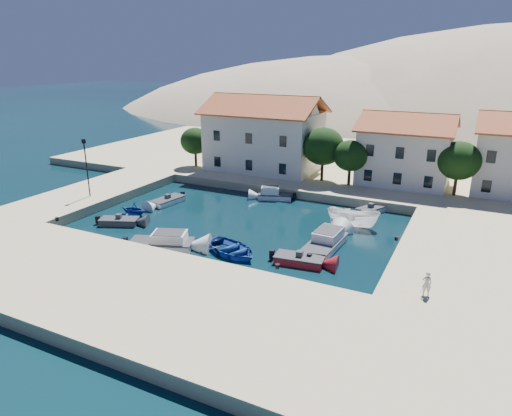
# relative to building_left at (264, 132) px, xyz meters

# --- Properties ---
(ground) EXTENTS (400.00, 400.00, 0.00)m
(ground) POSITION_rel_building_left_xyz_m (6.00, -28.00, -5.94)
(ground) COLOR black
(ground) RESTS_ON ground
(quay_south) EXTENTS (52.00, 12.00, 1.00)m
(quay_south) POSITION_rel_building_left_xyz_m (6.00, -34.00, -5.44)
(quay_south) COLOR #CEBE8D
(quay_south) RESTS_ON ground
(quay_east) EXTENTS (11.00, 20.00, 1.00)m
(quay_east) POSITION_rel_building_left_xyz_m (26.50, -18.00, -5.44)
(quay_east) COLOR #CEBE8D
(quay_east) RESTS_ON ground
(quay_west) EXTENTS (8.00, 20.00, 1.00)m
(quay_west) POSITION_rel_building_left_xyz_m (-13.00, -18.00, -5.44)
(quay_west) COLOR #CEBE8D
(quay_west) RESTS_ON ground
(quay_north) EXTENTS (80.00, 36.00, 1.00)m
(quay_north) POSITION_rel_building_left_xyz_m (8.00, 10.00, -5.44)
(quay_north) COLOR #CEBE8D
(quay_north) RESTS_ON ground
(hills) EXTENTS (254.00, 176.00, 99.00)m
(hills) POSITION_rel_building_left_xyz_m (26.64, 95.62, -29.34)
(hills) COLOR tan
(hills) RESTS_ON ground
(building_left) EXTENTS (14.70, 9.45, 9.70)m
(building_left) POSITION_rel_building_left_xyz_m (0.00, 0.00, 0.00)
(building_left) COLOR silver
(building_left) RESTS_ON quay_north
(building_mid) EXTENTS (10.50, 8.40, 8.30)m
(building_mid) POSITION_rel_building_left_xyz_m (18.00, 1.00, -0.71)
(building_mid) COLOR silver
(building_mid) RESTS_ON quay_north
(trees) EXTENTS (37.30, 5.30, 6.45)m
(trees) POSITION_rel_building_left_xyz_m (10.51, -2.54, -1.10)
(trees) COLOR #382314
(trees) RESTS_ON quay_north
(lamppost) EXTENTS (0.35, 0.25, 6.22)m
(lamppost) POSITION_rel_building_left_xyz_m (-11.50, -20.00, -1.18)
(lamppost) COLOR black
(lamppost) RESTS_ON quay_west
(bollards) EXTENTS (29.36, 9.56, 0.30)m
(bollards) POSITION_rel_building_left_xyz_m (8.80, -24.13, -4.79)
(bollards) COLOR black
(bollards) RESTS_ON ground
(motorboat_grey_sw) EXTENTS (3.96, 2.88, 1.25)m
(motorboat_grey_sw) POSITION_rel_building_left_xyz_m (-4.42, -23.34, -5.64)
(motorboat_grey_sw) COLOR #37383C
(motorboat_grey_sw) RESTS_ON ground
(cabin_cruiser_south) EXTENTS (5.83, 4.07, 1.60)m
(cabin_cruiser_south) POSITION_rel_building_left_xyz_m (2.73, -26.06, -5.46)
(cabin_cruiser_south) COLOR white
(cabin_cruiser_south) RESTS_ON ground
(rowboat_south) EXTENTS (6.49, 5.65, 1.12)m
(rowboat_south) POSITION_rel_building_left_xyz_m (8.62, -24.47, -5.94)
(rowboat_south) COLOR navy
(rowboat_south) RESTS_ON ground
(motorboat_red_se) EXTENTS (4.04, 2.18, 1.25)m
(motorboat_red_se) POSITION_rel_building_left_xyz_m (14.37, -23.74, -5.64)
(motorboat_red_se) COLOR maroon
(motorboat_red_se) RESTS_ON ground
(cabin_cruiser_east) EXTENTS (2.58, 5.83, 1.60)m
(cabin_cruiser_east) POSITION_rel_building_left_xyz_m (15.21, -20.00, -5.46)
(cabin_cruiser_east) COLOR white
(cabin_cruiser_east) RESTS_ON ground
(boat_east) EXTENTS (5.08, 1.98, 1.95)m
(boat_east) POSITION_rel_building_left_xyz_m (15.97, -13.84, -5.94)
(boat_east) COLOR white
(boat_east) RESTS_ON ground
(motorboat_white_ne) EXTENTS (2.83, 3.67, 1.25)m
(motorboat_white_ne) POSITION_rel_building_left_xyz_m (16.59, -9.13, -5.64)
(motorboat_white_ne) COLOR white
(motorboat_white_ne) RESTS_ON ground
(rowboat_west) EXTENTS (3.01, 2.63, 1.52)m
(rowboat_west) POSITION_rel_building_left_xyz_m (-5.06, -20.49, -5.94)
(rowboat_west) COLOR navy
(rowboat_west) RESTS_ON ground
(motorboat_white_west) EXTENTS (2.32, 4.20, 1.25)m
(motorboat_white_west) POSITION_rel_building_left_xyz_m (-4.21, -15.88, -5.64)
(motorboat_white_west) COLOR white
(motorboat_white_west) RESTS_ON ground
(cabin_cruiser_north) EXTENTS (4.14, 2.79, 1.60)m
(cabin_cruiser_north) POSITION_rel_building_left_xyz_m (5.71, -9.14, -5.46)
(cabin_cruiser_north) COLOR white
(cabin_cruiser_north) RESTS_ON ground
(pedestrian) EXTENTS (0.68, 0.54, 1.63)m
(pedestrian) POSITION_rel_building_left_xyz_m (24.04, -26.48, -4.12)
(pedestrian) COLOR beige
(pedestrian) RESTS_ON quay_east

